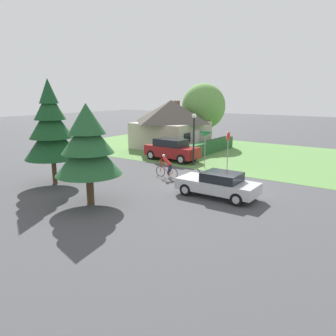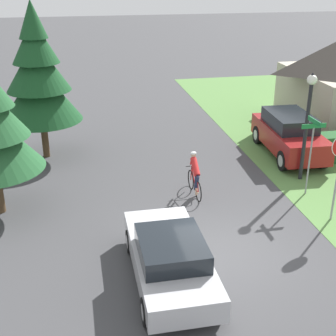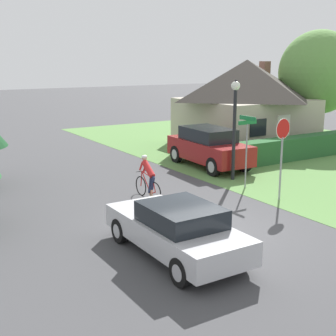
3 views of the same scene
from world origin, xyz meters
TOP-DOWN VIEW (x-y plane):
  - ground_plane at (0.00, 0.00)m, footprint 140.00×140.00m
  - cottage_house at (10.65, 10.65)m, footprint 7.14×6.64m
  - hedge_row at (9.89, 5.83)m, footprint 9.11×0.90m
  - sedan_left_lane at (-1.80, -0.98)m, footprint 1.89×4.45m
  - cyclist at (0.08, 3.78)m, footprint 0.44×1.75m
  - parked_suv_right at (5.02, 6.75)m, footprint 2.12×4.75m
  - stop_sign at (4.00, 1.16)m, footprint 0.73×0.09m
  - street_lamp at (4.42, 4.26)m, footprint 0.37×0.37m
  - street_name_sign at (4.05, 3.05)m, footprint 0.90×0.90m
  - deciduous_tree_right at (15.42, 9.49)m, footprint 4.85×4.85m

SIDE VIEW (x-z plane):
  - ground_plane at x=0.00m, z-range 0.00..0.00m
  - hedge_row at x=9.89m, z-range 0.00..1.13m
  - sedan_left_lane at x=-1.80m, z-range 0.01..1.41m
  - cyclist at x=0.08m, z-range -0.04..1.54m
  - parked_suv_right at x=5.02m, z-range 0.02..1.85m
  - street_name_sign at x=4.05m, z-range 0.53..3.34m
  - stop_sign at x=4.00m, z-range 0.61..3.54m
  - cottage_house at x=10.65m, z-range 0.09..4.99m
  - street_lamp at x=4.42m, z-range 0.68..4.81m
  - deciduous_tree_right at x=15.42m, z-range 0.78..7.46m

